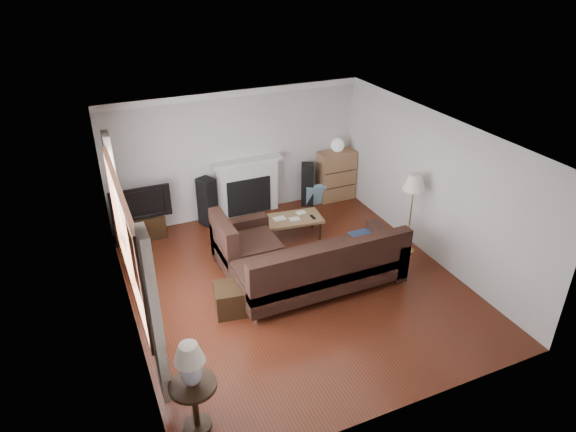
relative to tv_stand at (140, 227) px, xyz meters
name	(u,v)px	position (x,y,z in m)	size (l,w,h in m)	color
room	(296,216)	(2.01, -2.50, 1.03)	(5.10, 5.60, 2.54)	#4D1E11
window	(126,239)	(-0.44, -2.70, 1.33)	(0.12, 2.74, 1.54)	#975738
curtain_near	(155,318)	(-0.39, -4.22, 1.18)	(0.10, 0.35, 2.10)	silver
curtain_far	(116,200)	(-0.39, -1.18, 1.18)	(0.10, 0.35, 2.10)	silver
fireplace	(247,187)	(2.16, 0.14, 0.35)	(1.40, 0.26, 1.15)	white
tv_stand	(140,227)	(0.00, 0.00, 0.00)	(0.89, 0.40, 0.45)	black
television	(140,201)	(0.07, 0.00, 0.53)	(1.06, 0.14, 0.61)	black
speaker_left	(207,202)	(1.31, 0.02, 0.25)	(0.26, 0.32, 0.95)	black
speaker_right	(307,184)	(3.43, 0.04, 0.22)	(0.25, 0.29, 0.88)	black
bookshelf	(336,175)	(4.10, 0.03, 0.31)	(0.77, 0.37, 1.06)	#906642
globe_lamp	(337,145)	(4.10, 0.03, 0.97)	(0.27, 0.27, 0.27)	white
sectional_sofa	(320,263)	(2.32, -2.72, 0.24)	(2.87, 2.10, 0.93)	black
coffee_table	(293,227)	(2.58, -1.11, -0.02)	(1.06, 0.58, 0.41)	olive
footstool	(232,299)	(0.88, -2.71, -0.01)	(0.49, 0.49, 0.42)	black
floor_lamp	(411,214)	(4.23, -2.37, 0.52)	(0.38, 0.38, 1.48)	#AA963B
side_table	(195,406)	(-0.14, -4.54, 0.11)	(0.53, 0.53, 0.66)	black
table_lamp	(190,365)	(-0.14, -4.54, 0.71)	(0.34, 0.34, 0.54)	silver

